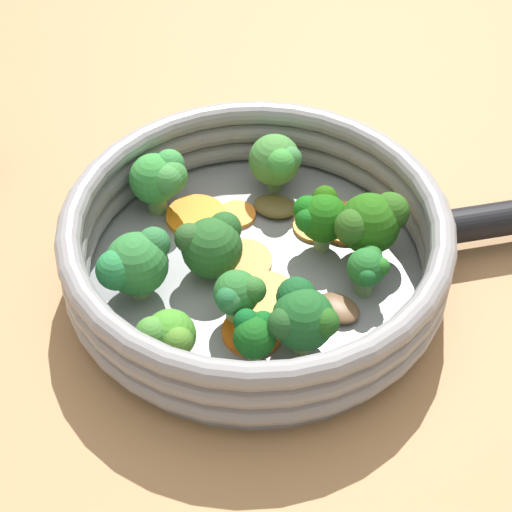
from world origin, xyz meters
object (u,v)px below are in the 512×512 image
(skillet, at_px, (256,275))
(carrot_slice_4, at_px, (346,223))
(broccoli_floret_3, at_px, (167,335))
(broccoli_floret_10, at_px, (237,295))
(carrot_slice_0, at_px, (252,332))
(broccoli_floret_0, at_px, (372,222))
(broccoli_floret_1, at_px, (277,161))
(broccoli_floret_6, at_px, (320,216))
(broccoli_floret_4, at_px, (135,263))
(carrot_slice_5, at_px, (243,261))
(mushroom_piece_1, at_px, (335,311))
(carrot_slice_1, at_px, (196,216))
(broccoli_floret_9, at_px, (256,333))
(carrot_slice_6, at_px, (317,225))
(broccoli_floret_2, at_px, (161,178))
(broccoli_floret_8, at_px, (212,245))
(carrot_slice_2, at_px, (237,215))
(broccoli_floret_7, at_px, (302,317))
(carrot_slice_3, at_px, (267,294))
(broccoli_floret_5, at_px, (368,268))
(mushroom_piece_0, at_px, (275,206))

(skillet, height_order, carrot_slice_4, carrot_slice_4)
(broccoli_floret_3, xyz_separation_m, broccoli_floret_10, (-0.05, 0.02, 0.00))
(carrot_slice_0, xyz_separation_m, broccoli_floret_0, (-0.11, 0.03, 0.03))
(broccoli_floret_1, height_order, broccoli_floret_6, broccoli_floret_1)
(carrot_slice_0, xyz_separation_m, broccoli_floret_4, (0.02, -0.09, 0.03))
(carrot_slice_5, relative_size, mushroom_piece_1, 1.33)
(carrot_slice_1, xyz_separation_m, broccoli_floret_9, (0.08, 0.12, 0.02))
(carrot_slice_6, distance_m, broccoli_floret_1, 0.06)
(broccoli_floret_4, xyz_separation_m, broccoli_floret_9, (-0.00, 0.10, -0.01))
(carrot_slice_5, bearing_deg, broccoli_floret_2, -96.67)
(carrot_slice_0, bearing_deg, broccoli_floret_10, -100.52)
(broccoli_floret_3, distance_m, broccoli_floret_8, 0.09)
(carrot_slice_2, height_order, broccoli_floret_8, broccoli_floret_8)
(broccoli_floret_4, distance_m, broccoli_floret_7, 0.13)
(broccoli_floret_4, bearing_deg, broccoli_floret_1, 173.50)
(broccoli_floret_7, bearing_deg, broccoli_floret_9, -39.63)
(broccoli_floret_8, distance_m, broccoli_floret_10, 0.05)
(carrot_slice_3, xyz_separation_m, broccoli_floret_9, (0.05, 0.02, 0.02))
(carrot_slice_0, bearing_deg, broccoli_floret_3, -33.97)
(carrot_slice_6, bearing_deg, broccoli_floret_1, -107.96)
(skillet, height_order, mushroom_piece_1, mushroom_piece_1)
(carrot_slice_5, distance_m, broccoli_floret_9, 0.09)
(broccoli_floret_5, distance_m, broccoli_floret_9, 0.10)
(carrot_slice_0, distance_m, carrot_slice_5, 0.07)
(carrot_slice_0, relative_size, broccoli_floret_3, 1.03)
(broccoli_floret_1, relative_size, broccoli_floret_2, 0.98)
(skillet, relative_size, broccoli_floret_7, 5.18)
(carrot_slice_0, bearing_deg, broccoli_floret_1, -151.54)
(broccoli_floret_2, bearing_deg, mushroom_piece_0, 124.68)
(carrot_slice_1, distance_m, broccoli_floret_8, 0.06)
(carrot_slice_2, distance_m, broccoli_floret_1, 0.05)
(broccoli_floret_9, bearing_deg, carrot_slice_0, -136.73)
(broccoli_floret_3, bearing_deg, carrot_slice_2, -161.70)
(carrot_slice_2, relative_size, broccoli_floret_5, 0.76)
(carrot_slice_4, distance_m, broccoli_floret_0, 0.05)
(broccoli_floret_0, xyz_separation_m, broccoli_floret_9, (0.13, -0.01, -0.01))
(broccoli_floret_2, height_order, broccoli_floret_10, broccoli_floret_2)
(skillet, xyz_separation_m, broccoli_floret_1, (-0.08, -0.04, 0.04))
(carrot_slice_5, distance_m, broccoli_floret_5, 0.10)
(broccoli_floret_2, distance_m, broccoli_floret_10, 0.13)
(broccoli_floret_4, relative_size, broccoli_floret_9, 1.56)
(broccoli_floret_3, bearing_deg, broccoli_floret_9, 128.21)
(carrot_slice_6, bearing_deg, broccoli_floret_6, 36.20)
(skillet, distance_m, broccoli_floret_4, 0.10)
(carrot_slice_4, distance_m, carrot_slice_6, 0.02)
(broccoli_floret_7, bearing_deg, broccoli_floret_0, -176.33)
(skillet, bearing_deg, carrot_slice_2, -129.72)
(broccoli_floret_4, bearing_deg, carrot_slice_3, 123.35)
(broccoli_floret_6, xyz_separation_m, broccoli_floret_8, (0.07, -0.05, -0.00))
(broccoli_floret_0, height_order, broccoli_floret_5, broccoli_floret_0)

